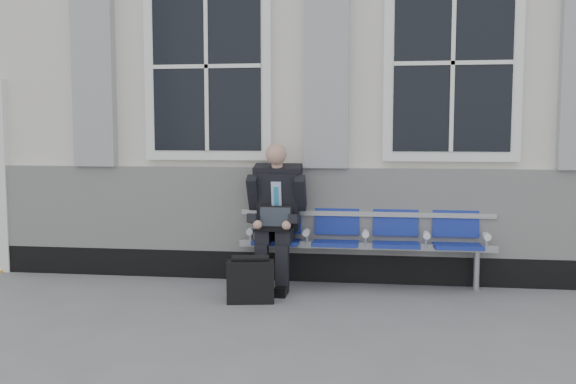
# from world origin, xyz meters

# --- Properties ---
(ground) EXTENTS (70.00, 70.00, 0.00)m
(ground) POSITION_xyz_m (0.00, 0.00, 0.00)
(ground) COLOR slate
(ground) RESTS_ON ground
(station_building) EXTENTS (14.40, 4.40, 4.49)m
(station_building) POSITION_xyz_m (-0.02, 3.47, 2.22)
(station_building) COLOR beige
(station_building) RESTS_ON ground
(bench) EXTENTS (2.60, 0.47, 0.91)m
(bench) POSITION_xyz_m (-0.48, 1.32, 0.55)
(bench) COLOR #9EA0A3
(bench) RESTS_ON ground
(businessman) EXTENTS (0.59, 0.79, 1.45)m
(businessman) POSITION_xyz_m (-1.38, 1.19, 0.78)
(businessman) COLOR black
(businessman) RESTS_ON ground
(briefcase) EXTENTS (0.46, 0.26, 0.45)m
(briefcase) POSITION_xyz_m (-1.52, 0.54, 0.20)
(briefcase) COLOR black
(briefcase) RESTS_ON ground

